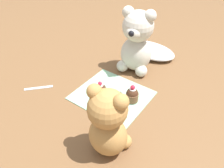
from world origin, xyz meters
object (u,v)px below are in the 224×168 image
Objects in this scene: cupcake_near_cream_bear at (132,95)px; saucer_plate at (101,97)px; teddy_bear_cream at (137,42)px; teddy_bear_tan at (108,123)px; teaspoon at (39,88)px; cupcake_near_tan_bear at (100,91)px.

saucer_plate is at bearing -150.19° from cupcake_near_cream_bear.
teddy_bear_cream is 3.58× the size of saucer_plate.
teddy_bear_tan is (0.15, -0.39, -0.02)m from teddy_bear_cream.
cupcake_near_cream_bear is 0.62× the size of teaspoon.
teddy_bear_tan is 0.40m from teaspoon.
teddy_bear_cream is 0.27m from saucer_plate.
cupcake_near_cream_bear is at bearing -81.80° from teddy_bear_tan.
teddy_bear_tan reaches higher than cupcake_near_cream_bear.
saucer_plate is 0.25m from teaspoon.
teddy_bear_tan is at bearing -79.25° from teddy_bear_cream.
teddy_bear_cream is 2.47× the size of teaspoon.
cupcake_near_cream_bear is at bearing 29.81° from saucer_plate.
teddy_bear_cream reaches higher than saucer_plate.
teddy_bear_cream is at bearing 89.87° from saucer_plate.
cupcake_near_cream_bear is at bearing 157.35° from teaspoon.
teddy_bear_tan is 0.23m from cupcake_near_tan_bear.
teddy_bear_tan is at bearing -45.49° from cupcake_near_tan_bear.
teddy_bear_cream is 1.19× the size of teddy_bear_tan.
teddy_bear_tan reaches higher than saucer_plate.
teaspoon is (-0.23, -0.09, -0.04)m from cupcake_near_tan_bear.
teddy_bear_tan is at bearing -76.31° from cupcake_near_cream_bear.
teaspoon is (-0.39, 0.06, -0.11)m from teddy_bear_tan.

